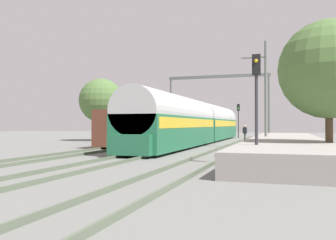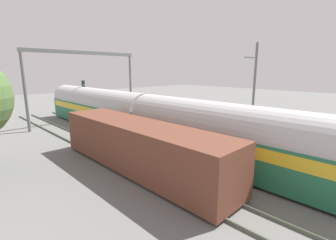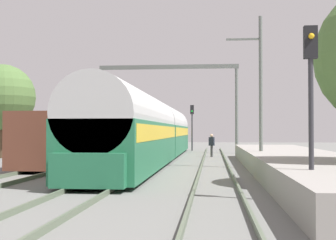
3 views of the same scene
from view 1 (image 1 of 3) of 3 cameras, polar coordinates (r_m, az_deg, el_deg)
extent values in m
plane|color=slate|center=(24.67, -0.56, -4.86)|extent=(120.00, 120.00, 0.00)
cube|color=#58634F|center=(26.55, -10.40, -4.38)|extent=(0.08, 60.00, 0.16)
cube|color=#58634F|center=(25.90, -7.59, -4.48)|extent=(0.08, 60.00, 0.16)
cube|color=#58634F|center=(24.90, -2.13, -4.63)|extent=(0.08, 60.00, 0.16)
cube|color=#58634F|center=(24.45, 1.04, -4.71)|extent=(0.08, 60.00, 0.16)
cube|color=#58634F|center=(23.83, 7.09, -4.81)|extent=(0.08, 60.00, 0.16)
cube|color=#58634F|center=(23.60, 10.53, -4.84)|extent=(0.08, 60.00, 0.16)
cube|color=gray|center=(25.39, 18.08, -3.69)|extent=(4.40, 28.00, 0.90)
cube|color=#236B47|center=(26.90, 1.05, -1.82)|extent=(2.90, 16.00, 2.20)
cube|color=gold|center=(26.90, 1.05, -0.48)|extent=(2.93, 15.36, 0.64)
cylinder|color=#BABABA|center=(26.91, 1.05, 0.94)|extent=(2.84, 16.00, 2.84)
cube|color=#236B47|center=(42.82, 7.37, -1.40)|extent=(2.90, 16.00, 2.20)
cube|color=gold|center=(42.81, 7.37, -0.56)|extent=(2.93, 15.36, 0.64)
cylinder|color=#BABABA|center=(42.82, 7.37, 0.34)|extent=(2.84, 16.00, 2.84)
cube|color=#236B47|center=(19.17, -6.08, -3.92)|extent=(2.40, 0.50, 1.10)
cube|color=brown|center=(31.87, -3.93, -1.20)|extent=(2.80, 13.00, 2.70)
cube|color=black|center=(31.91, -3.93, -3.53)|extent=(2.52, 11.96, 0.10)
cylinder|color=#363636|center=(38.46, 11.99, -2.72)|extent=(0.23, 0.23, 0.85)
cube|color=#232833|center=(38.44, 11.99, -1.61)|extent=(0.46, 0.36, 0.64)
sphere|color=tan|center=(38.44, 11.99, -0.95)|extent=(0.24, 0.24, 0.24)
cylinder|color=#2D2D33|center=(16.21, 13.73, -0.04)|extent=(0.14, 0.14, 3.94)
cube|color=black|center=(16.42, 13.70, 8.44)|extent=(0.36, 0.20, 0.90)
sphere|color=yellow|center=(16.33, 13.67, 9.02)|extent=(0.16, 0.16, 0.16)
cylinder|color=#2D2D33|center=(49.25, 11.00, -0.67)|extent=(0.14, 0.14, 3.61)
cube|color=black|center=(49.30, 10.99, 1.96)|extent=(0.36, 0.20, 0.90)
sphere|color=#19D133|center=(49.17, 10.98, 1.78)|extent=(0.16, 0.16, 0.16)
cylinder|color=slate|center=(46.38, 0.47, 1.72)|extent=(0.28, 0.28, 7.50)
cylinder|color=slate|center=(44.31, 15.59, 1.86)|extent=(0.28, 0.28, 7.50)
cube|color=slate|center=(45.29, 7.85, 6.78)|extent=(12.50, 0.24, 0.36)
cylinder|color=slate|center=(27.91, 15.11, 3.87)|extent=(0.20, 0.20, 8.00)
cube|color=slate|center=(28.32, 13.24, 9.51)|extent=(1.80, 0.10, 0.10)
cylinder|color=#4C3826|center=(40.15, -10.47, -1.37)|extent=(0.36, 0.36, 2.61)
sphere|color=#4D6D37|center=(40.23, -10.46, 3.04)|extent=(4.78, 4.78, 4.78)
cylinder|color=#4C3826|center=(19.66, 23.99, -1.93)|extent=(0.36, 0.36, 2.69)
sphere|color=#4D6D37|center=(19.85, 23.95, 7.30)|extent=(4.91, 4.91, 4.91)
camera|label=2|loc=(27.76, -29.26, 7.92)|focal=25.74mm
camera|label=3|loc=(5.02, -32.09, 1.38)|focal=49.47mm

